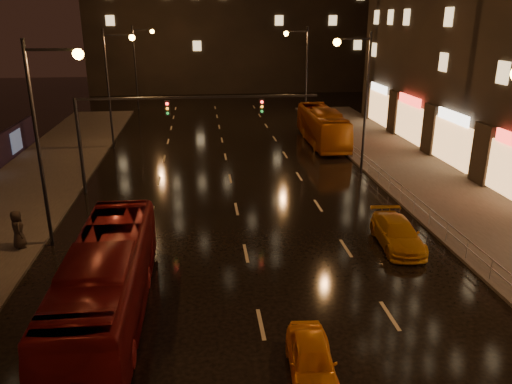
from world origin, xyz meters
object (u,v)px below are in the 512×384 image
taxi_far (397,233)px  taxi_near (312,360)px  bus_curb (322,126)px  pedestrian_c (18,229)px  bus_red (107,282)px

taxi_far → taxi_near: bearing=-121.4°
bus_curb → pedestrian_c: (-20.00, -20.08, -0.46)m
taxi_far → pedestrian_c: bearing=178.8°
bus_curb → taxi_near: bearing=-103.1°
taxi_near → taxi_far: size_ratio=0.78×
bus_red → taxi_near: bearing=-30.0°
taxi_near → pedestrian_c: (-12.24, 10.63, 0.49)m
bus_red → pedestrian_c: (-5.35, 6.58, -0.44)m
taxi_far → pedestrian_c: pedestrian_c is taller
bus_curb → taxi_far: size_ratio=2.43×
bus_red → pedestrian_c: bus_red is taller
bus_red → bus_curb: 30.43m
taxi_near → pedestrian_c: 16.22m
bus_red → bus_curb: bus_curb is taller
bus_red → taxi_far: (13.25, 4.95, -0.88)m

